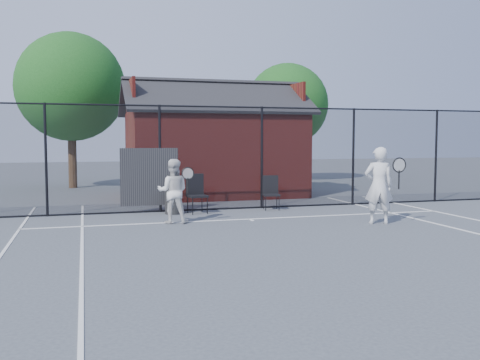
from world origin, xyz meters
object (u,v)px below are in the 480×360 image
object	(u,v)px
clubhouse	(214,151)
waste_bin	(173,202)
chair_left	(197,194)
chair_right	(271,193)
player_back	(173,191)
player_front	(379,185)

from	to	relation	value
clubhouse	waste_bin	distance (m)	5.15
chair_left	chair_right	bearing A→B (deg)	-5.28
player_back	chair_right	world-z (taller)	player_back
player_front	chair_left	world-z (taller)	player_front
chair_left	player_back	bearing A→B (deg)	-129.32
player_back	waste_bin	distance (m)	1.67
chair_left	waste_bin	world-z (taller)	chair_left
chair_left	waste_bin	size ratio (longest dim) A/B	1.58
chair_right	chair_left	bearing A→B (deg)	-166.88
waste_bin	clubhouse	bearing A→B (deg)	63.68
clubhouse	player_front	world-z (taller)	clubhouse
player_back	waste_bin	bearing A→B (deg)	80.58
player_front	waste_bin	distance (m)	5.49
player_back	waste_bin	size ratio (longest dim) A/B	2.34
clubhouse	chair_left	bearing A→B (deg)	-108.88
clubhouse	chair_left	world-z (taller)	clubhouse
chair_right	waste_bin	size ratio (longest dim) A/B	1.45
player_back	waste_bin	world-z (taller)	player_back
chair_right	waste_bin	bearing A→B (deg)	-169.03
chair_left	chair_right	size ratio (longest dim) A/B	1.09
waste_bin	chair_left	bearing A→B (deg)	-6.62
player_back	chair_left	world-z (taller)	player_back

